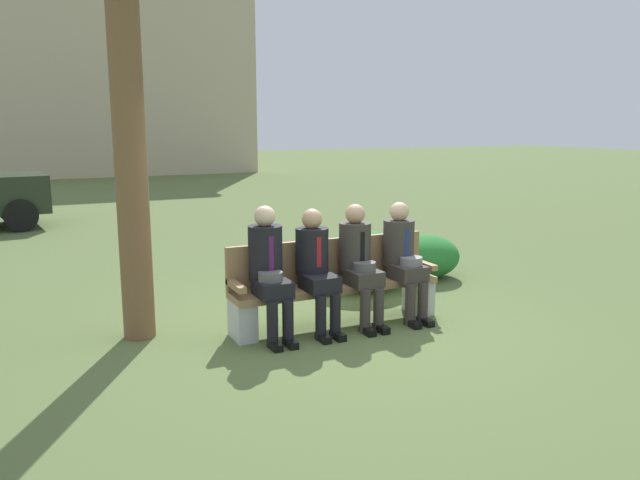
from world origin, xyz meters
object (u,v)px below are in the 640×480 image
(shrub_mid_lawn, at_px, (426,256))
(seated_man_leftmost, at_px, (269,266))
(seated_man_centerright, at_px, (359,259))
(building_backdrop, at_px, (109,65))
(seated_man_rightmost, at_px, (403,254))
(seated_man_centerleft, at_px, (316,264))
(shrub_near_bench, at_px, (362,259))
(park_bench, at_px, (334,284))

(shrub_mid_lawn, bearing_deg, seated_man_leftmost, -153.62)
(seated_man_centerright, xyz_separation_m, shrub_mid_lawn, (1.84, 1.42, -0.42))
(seated_man_centerright, bearing_deg, shrub_mid_lawn, 37.63)
(seated_man_centerright, xyz_separation_m, building_backdrop, (0.69, 23.85, 3.84))
(seated_man_centerright, bearing_deg, seated_man_rightmost, -0.10)
(seated_man_centerleft, relative_size, seated_man_rightmost, 0.99)
(shrub_near_bench, bearing_deg, seated_man_rightmost, -99.23)
(seated_man_leftmost, bearing_deg, building_backdrop, 85.91)
(seated_man_centerright, xyz_separation_m, seated_man_rightmost, (0.55, -0.00, -0.00))
(park_bench, xyz_separation_m, seated_man_centerright, (0.23, -0.14, 0.28))
(seated_man_leftmost, bearing_deg, seated_man_centerleft, -0.03)
(seated_man_centerright, distance_m, shrub_near_bench, 1.54)
(seated_man_centerleft, bearing_deg, seated_man_centerright, -0.42)
(seated_man_centerright, distance_m, building_backdrop, 24.17)
(seated_man_centerleft, distance_m, building_backdrop, 24.19)
(seated_man_leftmost, relative_size, seated_man_rightmost, 1.04)
(seated_man_leftmost, bearing_deg, seated_man_rightmost, -0.18)
(seated_man_rightmost, relative_size, shrub_mid_lawn, 1.35)
(seated_man_leftmost, height_order, building_backdrop, building_backdrop)
(seated_man_centerleft, xyz_separation_m, shrub_near_bench, (1.26, 1.30, -0.33))
(seated_man_centerleft, relative_size, building_backdrop, 0.11)
(shrub_mid_lawn, bearing_deg, seated_man_rightmost, -132.31)
(seated_man_rightmost, distance_m, shrub_mid_lawn, 1.96)
(seated_man_centerleft, distance_m, seated_man_rightmost, 1.05)
(park_bench, height_order, seated_man_rightmost, seated_man_rightmost)
(seated_man_centerleft, bearing_deg, shrub_mid_lawn, 31.16)
(shrub_near_bench, distance_m, shrub_mid_lawn, 1.09)
(seated_man_leftmost, height_order, shrub_mid_lawn, seated_man_leftmost)
(seated_man_leftmost, xyz_separation_m, building_backdrop, (1.70, 23.85, 3.82))
(park_bench, relative_size, seated_man_leftmost, 1.73)
(seated_man_centerright, bearing_deg, park_bench, 149.17)
(seated_man_leftmost, relative_size, seated_man_centerright, 1.03)
(park_bench, xyz_separation_m, seated_man_centerleft, (-0.27, -0.13, 0.27))
(seated_man_centerright, height_order, shrub_near_bench, seated_man_centerright)
(park_bench, height_order, building_backdrop, building_backdrop)
(building_backdrop, bearing_deg, seated_man_centerleft, -92.86)
(seated_man_leftmost, distance_m, seated_man_centerleft, 0.51)
(building_backdrop, bearing_deg, park_bench, -92.23)
(seated_man_centerleft, height_order, building_backdrop, building_backdrop)
(seated_man_centerleft, xyz_separation_m, seated_man_centerright, (0.50, -0.00, 0.01))
(park_bench, bearing_deg, shrub_mid_lawn, 31.77)
(shrub_near_bench, relative_size, building_backdrop, 0.11)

